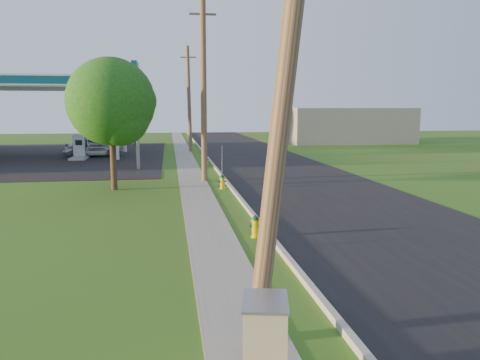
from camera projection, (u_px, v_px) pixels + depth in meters
name	position (u px, v px, depth m)	size (l,w,h in m)	color
ground_plane	(301.00, 312.00, 9.13)	(140.00, 140.00, 0.00)	#3C551A
road	(339.00, 203.00, 19.57)	(8.00, 120.00, 0.02)	black
curb	(245.00, 205.00, 18.96)	(0.15, 120.00, 0.15)	#A09D92
sidewalk	(202.00, 207.00, 18.71)	(1.50, 120.00, 0.03)	gray
forecourt	(2.00, 157.00, 38.03)	(26.00, 28.00, 0.02)	black
utility_pole_near	(288.00, 52.00, 7.33)	(1.40, 0.32, 9.48)	brown
utility_pole_mid	(204.00, 89.00, 24.90)	(1.40, 0.32, 9.80)	brown
utility_pole_far	(189.00, 99.00, 42.52)	(1.40, 0.32, 9.50)	brown
sign_post_near	(269.00, 214.00, 13.12)	(0.05, 0.04, 2.00)	gray
sign_post_mid	(222.00, 165.00, 24.65)	(0.05, 0.04, 2.00)	gray
sign_post_far	(204.00, 146.00, 36.57)	(0.05, 0.04, 2.00)	gray
gas_canopy	(23.00, 84.00, 37.43)	(18.18, 9.18, 6.40)	silver
fuel_pump_ne	(80.00, 150.00, 36.93)	(1.20, 3.20, 1.90)	#A09D92
fuel_pump_se	(88.00, 146.00, 40.84)	(1.20, 3.20, 1.90)	#A09D92
price_pylon	(136.00, 85.00, 29.63)	(0.34, 2.04, 6.85)	gray
distant_building	(343.00, 125.00, 55.47)	(14.00, 10.00, 4.00)	gray
tree_verge	(113.00, 105.00, 22.24)	(4.19, 4.19, 6.36)	#3B2719
tree_lot	(135.00, 103.00, 49.25)	(4.67, 4.67, 7.08)	#3B2719
hydrant_near	(255.00, 226.00, 14.36)	(0.37, 0.33, 0.72)	#E2B702
hydrant_mid	(222.00, 182.00, 23.04)	(0.38, 0.34, 0.74)	#E3B80F
hydrant_far	(206.00, 159.00, 33.22)	(0.38, 0.34, 0.74)	yellow
utility_cabinet	(265.00, 348.00, 6.39)	(0.76, 0.91, 1.38)	tan
car_silver	(93.00, 147.00, 38.36)	(1.89, 4.70, 1.60)	#9FA2A6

